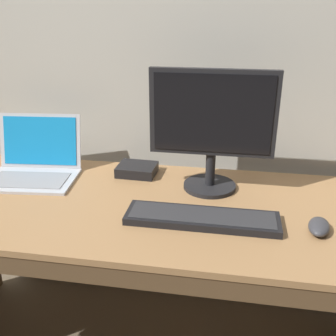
{
  "coord_description": "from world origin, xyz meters",
  "views": [
    {
      "loc": [
        0.29,
        -1.21,
        1.4
      ],
      "look_at": [
        0.09,
        0.0,
        0.88
      ],
      "focal_mm": 41.89,
      "sensor_mm": 36.0,
      "label": 1
    }
  ],
  "objects_px": {
    "laptop_silver": "(34,165)",
    "external_drive_box": "(137,170)",
    "external_monitor": "(212,126)",
    "computer_mouse": "(319,227)",
    "wired_keyboard": "(202,218)"
  },
  "relations": [
    {
      "from": "laptop_silver",
      "to": "external_drive_box",
      "type": "height_order",
      "value": "laptop_silver"
    },
    {
      "from": "external_drive_box",
      "to": "laptop_silver",
      "type": "bearing_deg",
      "value": -167.49
    },
    {
      "from": "wired_keyboard",
      "to": "external_drive_box",
      "type": "xyz_separation_m",
      "value": [
        -0.3,
        0.34,
        0.01
      ]
    },
    {
      "from": "laptop_silver",
      "to": "computer_mouse",
      "type": "height_order",
      "value": "laptop_silver"
    },
    {
      "from": "external_monitor",
      "to": "external_drive_box",
      "type": "xyz_separation_m",
      "value": [
        -0.31,
        0.09,
        -0.23
      ]
    },
    {
      "from": "wired_keyboard",
      "to": "computer_mouse",
      "type": "bearing_deg",
      "value": -0.05
    },
    {
      "from": "laptop_silver",
      "to": "external_monitor",
      "type": "relative_size",
      "value": 0.83
    },
    {
      "from": "external_monitor",
      "to": "wired_keyboard",
      "type": "distance_m",
      "value": 0.34
    },
    {
      "from": "external_monitor",
      "to": "computer_mouse",
      "type": "height_order",
      "value": "external_monitor"
    },
    {
      "from": "external_monitor",
      "to": "wired_keyboard",
      "type": "height_order",
      "value": "external_monitor"
    },
    {
      "from": "wired_keyboard",
      "to": "computer_mouse",
      "type": "height_order",
      "value": "computer_mouse"
    },
    {
      "from": "external_monitor",
      "to": "computer_mouse",
      "type": "relative_size",
      "value": 4.06
    },
    {
      "from": "laptop_silver",
      "to": "wired_keyboard",
      "type": "bearing_deg",
      "value": -19.32
    },
    {
      "from": "laptop_silver",
      "to": "external_drive_box",
      "type": "xyz_separation_m",
      "value": [
        0.41,
        0.09,
        -0.03
      ]
    },
    {
      "from": "laptop_silver",
      "to": "external_drive_box",
      "type": "distance_m",
      "value": 0.42
    }
  ]
}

